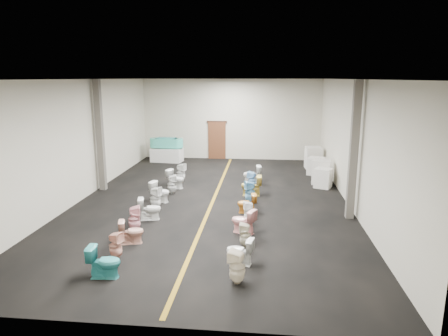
{
  "coord_description": "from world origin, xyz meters",
  "views": [
    {
      "loc": [
        1.87,
        -14.46,
        4.55
      ],
      "look_at": [
        0.31,
        1.0,
        1.03
      ],
      "focal_mm": 32.0,
      "sensor_mm": 36.0,
      "label": 1
    }
  ],
  "objects": [
    {
      "name": "display_table",
      "position": [
        -3.47,
        6.83,
        0.37
      ],
      "size": [
        1.77,
        1.03,
        0.75
      ],
      "primitive_type": "cube",
      "rotation": [
        0.0,
        0.0,
        -0.12
      ],
      "color": "white",
      "rests_on": "floor"
    },
    {
      "name": "wall_right",
      "position": [
        5.0,
        0.0,
        2.25
      ],
      "size": [
        0.0,
        16.0,
        16.0
      ],
      "primitive_type": "plane",
      "rotation": [
        1.57,
        0.0,
        -1.57
      ],
      "color": "beige",
      "rests_on": "ground"
    },
    {
      "name": "toilet_right_2",
      "position": [
        1.42,
        -4.2,
        0.34
      ],
      "size": [
        0.33,
        0.32,
        0.69
      ],
      "primitive_type": "imported",
      "rotation": [
        0.0,
        0.0,
        -1.62
      ],
      "color": "beige",
      "rests_on": "floor"
    },
    {
      "name": "wall_left",
      "position": [
        -5.0,
        0.0,
        2.25
      ],
      "size": [
        0.0,
        16.0,
        16.0
      ],
      "primitive_type": "plane",
      "rotation": [
        1.57,
        0.0,
        1.57
      ],
      "color": "beige",
      "rests_on": "ground"
    },
    {
      "name": "toilet_right_4",
      "position": [
        1.44,
        -2.3,
        0.35
      ],
      "size": [
        0.39,
        0.38,
        0.71
      ],
      "primitive_type": "imported",
      "rotation": [
        0.0,
        0.0,
        -1.34
      ],
      "color": "white",
      "rests_on": "floor"
    },
    {
      "name": "toilet_right_5",
      "position": [
        1.33,
        -1.34,
        0.33
      ],
      "size": [
        0.71,
        0.49,
        0.66
      ],
      "primitive_type": "imported",
      "rotation": [
        0.0,
        0.0,
        -1.36
      ],
      "color": "orange",
      "rests_on": "floor"
    },
    {
      "name": "appliance_crate_d",
      "position": [
        4.4,
        5.9,
        0.56
      ],
      "size": [
        0.84,
        0.84,
        1.11
      ],
      "primitive_type": "cube",
      "rotation": [
        0.0,
        0.0,
        0.08
      ],
      "color": "silver",
      "rests_on": "floor"
    },
    {
      "name": "toilet_right_1",
      "position": [
        1.34,
        -5.27,
        0.35
      ],
      "size": [
        0.75,
        0.52,
        0.7
      ],
      "primitive_type": "imported",
      "rotation": [
        0.0,
        0.0,
        -1.78
      ],
      "color": "white",
      "rests_on": "floor"
    },
    {
      "name": "appliance_crate_b",
      "position": [
        4.4,
        2.91,
        0.53
      ],
      "size": [
        0.89,
        0.89,
        1.05
      ],
      "primitive_type": "cube",
      "rotation": [
        0.0,
        0.0,
        -0.18
      ],
      "color": "beige",
      "rests_on": "floor"
    },
    {
      "name": "toilet_left_0",
      "position": [
        -1.75,
        -6.25,
        0.39
      ],
      "size": [
        0.78,
        0.48,
        0.77
      ],
      "primitive_type": "imported",
      "rotation": [
        0.0,
        0.0,
        1.63
      ],
      "color": "teal",
      "rests_on": "floor"
    },
    {
      "name": "wall_front",
      "position": [
        0.0,
        -8.0,
        2.25
      ],
      "size": [
        10.0,
        0.0,
        10.0
      ],
      "primitive_type": "plane",
      "rotation": [
        -1.57,
        0.0,
        0.0
      ],
      "color": "beige",
      "rests_on": "ground"
    },
    {
      "name": "toilet_left_7",
      "position": [
        -1.75,
        0.66,
        0.39
      ],
      "size": [
        0.44,
        0.44,
        0.78
      ],
      "primitive_type": "imported",
      "rotation": [
        0.0,
        0.0,
        1.85
      ],
      "color": "silver",
      "rests_on": "floor"
    },
    {
      "name": "toilet_right_3",
      "position": [
        1.31,
        -3.22,
        0.38
      ],
      "size": [
        0.86,
        0.69,
        0.76
      ],
      "primitive_type": "imported",
      "rotation": [
        0.0,
        0.0,
        -1.99
      ],
      "color": "#F4A8A6",
      "rests_on": "floor"
    },
    {
      "name": "back_door",
      "position": [
        -0.8,
        7.94,
        1.05
      ],
      "size": [
        1.0,
        0.1,
        2.1
      ],
      "primitive_type": "cube",
      "color": "#562D19",
      "rests_on": "floor"
    },
    {
      "name": "toilet_left_2",
      "position": [
        -1.77,
        -4.28,
        0.34
      ],
      "size": [
        0.75,
        0.55,
        0.69
      ],
      "primitive_type": "imported",
      "rotation": [
        0.0,
        0.0,
        1.85
      ],
      "color": "#D79B86",
      "rests_on": "floor"
    },
    {
      "name": "door_frame",
      "position": [
        -0.8,
        7.95,
        2.12
      ],
      "size": [
        1.15,
        0.08,
        0.1
      ],
      "primitive_type": "cube",
      "color": "#331C11",
      "rests_on": "back_door"
    },
    {
      "name": "toilet_right_9",
      "position": [
        1.38,
        2.68,
        0.39
      ],
      "size": [
        0.84,
        0.57,
        0.79
      ],
      "primitive_type": "imported",
      "rotation": [
        0.0,
        0.0,
        -1.39
      ],
      "color": "white",
      "rests_on": "floor"
    },
    {
      "name": "aisle_stripe",
      "position": [
        0.0,
        0.0,
        0.0
      ],
      "size": [
        0.12,
        15.6,
        0.01
      ],
      "primitive_type": "cube",
      "color": "#896414",
      "rests_on": "floor"
    },
    {
      "name": "column_right",
      "position": [
        4.75,
        -1.5,
        2.25
      ],
      "size": [
        0.25,
        0.25,
        4.5
      ],
      "primitive_type": "cube",
      "color": "#59544C",
      "rests_on": "floor"
    },
    {
      "name": "toilet_left_5",
      "position": [
        -1.89,
        -1.31,
        0.41
      ],
      "size": [
        0.46,
        0.45,
        0.82
      ],
      "primitive_type": "imported",
      "rotation": [
        0.0,
        0.0,
        1.32
      ],
      "color": "silver",
      "rests_on": "floor"
    },
    {
      "name": "toilet_right_0",
      "position": [
        1.34,
        -6.22,
        0.4
      ],
      "size": [
        0.46,
        0.45,
        0.8
      ],
      "primitive_type": "imported",
      "rotation": [
        0.0,
        0.0,
        -1.87
      ],
      "color": "#F0E2C9",
      "rests_on": "floor"
    },
    {
      "name": "toilet_left_8",
      "position": [
        -1.8,
        1.53,
        0.39
      ],
      "size": [
        0.87,
        0.66,
        0.78
      ],
      "primitive_type": "imported",
      "rotation": [
        0.0,
        0.0,
        1.25
      ],
      "color": "silver",
      "rests_on": "floor"
    },
    {
      "name": "appliance_crate_c",
      "position": [
        4.4,
        4.57,
        0.42
      ],
      "size": [
        0.96,
        0.96,
        0.83
      ],
      "primitive_type": "cube",
      "rotation": [
        0.0,
        0.0,
        -0.4
      ],
      "color": "silver",
      "rests_on": "floor"
    },
    {
      "name": "toilet_right_6",
      "position": [
        1.4,
        -0.23,
        0.42
      ],
      "size": [
        0.48,
        0.48,
        0.84
      ],
      "primitive_type": "imported",
      "rotation": [
        0.0,
        0.0,
        -1.26
      ],
      "color": "#70B3D9",
      "rests_on": "floor"
    },
    {
      "name": "appliance_crate_a",
      "position": [
        4.4,
        2.23,
        0.41
      ],
      "size": [
        0.85,
        0.85,
        0.83
      ],
      "primitive_type": "cube",
      "rotation": [
        0.0,
        0.0,
        -0.41
      ],
      "color": "silver",
      "rests_on": "floor"
    },
    {
      "name": "toilet_left_6",
      "position": [
        -1.96,
        -0.42,
        0.38
      ],
      "size": [
        0.84,
        0.62,
        0.77
      ],
      "primitive_type": "imported",
      "rotation": [
        0.0,
        0.0,
        1.29
      ],
      "color": "white",
      "rests_on": "floor"
    },
    {
      "name": "toilet_right_8",
      "position": [
        1.41,
        1.67,
        0.37
      ],
      "size": [
        0.45,
        0.44,
        0.75
      ],
      "primitive_type": "imported",
      "rotation": [
        0.0,
        0.0,
        -1.96
      ],
      "color": "#84BDEE",
      "rests_on": "floor"
    },
    {
      "name": "toilet_left_9",
      "position": [
        -1.78,
        2.53,
        0.42
      ],
      "size": [
        0.48,
        0.48,
        0.84
      ],
      "primitive_type": "imported",
      "rotation": [
        0.0,
        0.0,
        1.26
      ],
      "color": "white",
      "rests_on": "floor"
    },
    {
      "name": "toilet_left_3",
      "position": [
        -1.97,
        -3.39,
        0.4
      ],
      "size": [
        0.46,
        0.45,
        0.8
      ],
      "primitive_type": "imported",
      "rotation": [
        0.0,
        0.0,
        1.88
      ],
      "color": "pink",
      "rests_on": "floor"
    },
    {
      "name": "toilet_left_4",
      "position": [
        -1.8,
        -2.35,
        0.37
      ],
      "size": [
        0.8,
        0.57,
        0.74
      ],
      "primitive_type": "imported",
      "rotation": [
        0.0,
        0.0,
        1.8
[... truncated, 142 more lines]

